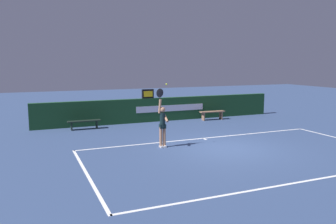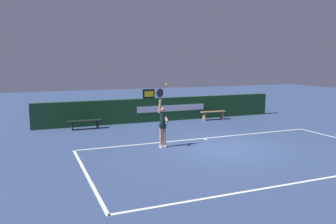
{
  "view_description": "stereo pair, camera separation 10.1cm",
  "coord_description": "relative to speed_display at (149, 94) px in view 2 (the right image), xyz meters",
  "views": [
    {
      "loc": [
        -7.07,
        -11.03,
        3.31
      ],
      "look_at": [
        -2.07,
        0.89,
        1.42
      ],
      "focal_mm": 36.41,
      "sensor_mm": 36.0,
      "label": 1
    },
    {
      "loc": [
        -6.97,
        -11.06,
        3.31
      ],
      "look_at": [
        -2.07,
        0.89,
        1.42
      ],
      "focal_mm": 36.41,
      "sensor_mm": 36.0,
      "label": 2
    }
  ],
  "objects": [
    {
      "name": "tennis_ball",
      "position": [
        -1.26,
        -5.76,
        0.9
      ],
      "size": [
        0.07,
        0.07,
        0.07
      ],
      "color": "#C6D931"
    },
    {
      "name": "courtside_bench_near",
      "position": [
        -3.64,
        -0.82,
        -1.23
      ],
      "size": [
        1.63,
        0.38,
        0.45
      ],
      "color": "black",
      "rests_on": "ground"
    },
    {
      "name": "speed_display",
      "position": [
        0.0,
        0.0,
        0.0
      ],
      "size": [
        0.66,
        0.15,
        0.51
      ],
      "color": "black",
      "rests_on": "back_wall"
    },
    {
      "name": "tennis_player",
      "position": [
        -1.39,
        -5.67,
        -0.62
      ],
      "size": [
        0.44,
        0.47,
        2.34
      ],
      "color": "#A57658",
      "rests_on": "ground"
    },
    {
      "name": "ground_plane",
      "position": [
        0.84,
        -6.75,
        -1.58
      ],
      "size": [
        60.0,
        60.0,
        0.0
      ],
      "primitive_type": "plane",
      "color": "navy"
    },
    {
      "name": "courtside_bench_far",
      "position": [
        3.65,
        -0.8,
        -1.19
      ],
      "size": [
        1.51,
        0.43,
        0.5
      ],
      "color": "#8E674F",
      "rests_on": "ground"
    },
    {
      "name": "back_wall",
      "position": [
        0.84,
        0.0,
        -0.91
      ],
      "size": [
        14.05,
        0.28,
        1.32
      ],
      "color": "#184020",
      "rests_on": "ground"
    },
    {
      "name": "court_lines",
      "position": [
        0.84,
        -7.83,
        -1.57
      ],
      "size": [
        11.15,
        6.02,
        0.0
      ],
      "color": "white",
      "rests_on": "ground"
    }
  ]
}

